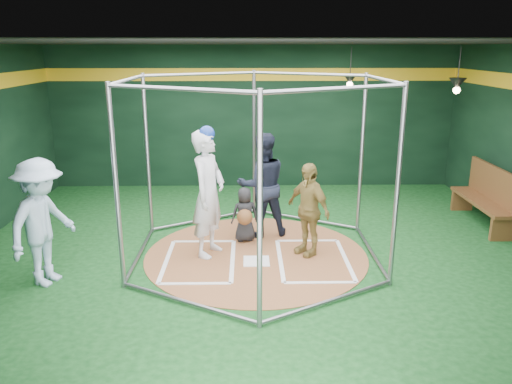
{
  "coord_description": "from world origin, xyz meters",
  "views": [
    {
      "loc": [
        -0.15,
        -7.93,
        3.44
      ],
      "look_at": [
        0.0,
        0.1,
        1.1
      ],
      "focal_mm": 35.0,
      "sensor_mm": 36.0,
      "label": 1
    }
  ],
  "objects_px": {
    "batter_figure": "(208,193)",
    "visitor_leopard": "(308,209)",
    "umpire": "(262,185)",
    "dugout_bench": "(488,195)"
  },
  "relations": [
    {
      "from": "batter_figure",
      "to": "visitor_leopard",
      "type": "distance_m",
      "value": 1.7
    },
    {
      "from": "umpire",
      "to": "dugout_bench",
      "type": "height_order",
      "value": "umpire"
    },
    {
      "from": "visitor_leopard",
      "to": "dugout_bench",
      "type": "relative_size",
      "value": 0.79
    },
    {
      "from": "umpire",
      "to": "dugout_bench",
      "type": "bearing_deg",
      "value": 173.3
    },
    {
      "from": "visitor_leopard",
      "to": "dugout_bench",
      "type": "xyz_separation_m",
      "value": [
        3.76,
        1.45,
        -0.21
      ]
    },
    {
      "from": "batter_figure",
      "to": "umpire",
      "type": "height_order",
      "value": "batter_figure"
    },
    {
      "from": "visitor_leopard",
      "to": "batter_figure",
      "type": "bearing_deg",
      "value": -128.08
    },
    {
      "from": "batter_figure",
      "to": "dugout_bench",
      "type": "relative_size",
      "value": 1.09
    },
    {
      "from": "dugout_bench",
      "to": "umpire",
      "type": "bearing_deg",
      "value": -173.41
    },
    {
      "from": "visitor_leopard",
      "to": "umpire",
      "type": "xyz_separation_m",
      "value": [
        -0.75,
        0.92,
        0.17
      ]
    }
  ]
}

